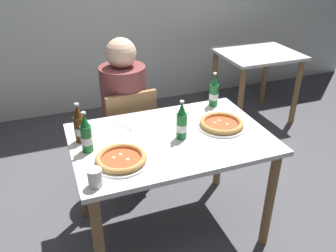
{
  "coord_description": "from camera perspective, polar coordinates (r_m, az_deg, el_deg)",
  "views": [
    {
      "loc": [
        -0.66,
        -1.73,
        1.84
      ],
      "look_at": [
        0.0,
        0.05,
        0.8
      ],
      "focal_mm": 37.6,
      "sensor_mm": 36.0,
      "label": 1
    }
  ],
  "objects": [
    {
      "name": "ground_plane",
      "position": [
        2.61,
        0.4,
        -16.12
      ],
      "size": [
        8.0,
        8.0,
        0.0
      ],
      "primitive_type": "plane",
      "color": "#4C4C51"
    },
    {
      "name": "dining_table_main",
      "position": [
        2.21,
        0.46,
        -4.33
      ],
      "size": [
        1.2,
        0.8,
        0.75
      ],
      "color": "silver",
      "rests_on": "ground_plane"
    },
    {
      "name": "chair_behind_table",
      "position": [
        2.76,
        -6.44,
        -0.99
      ],
      "size": [
        0.43,
        0.43,
        0.85
      ],
      "rotation": [
        0.0,
        0.0,
        3.23
      ],
      "color": "olive",
      "rests_on": "ground_plane"
    },
    {
      "name": "diner_seated",
      "position": [
        2.75,
        -6.94,
        1.31
      ],
      "size": [
        0.34,
        0.34,
        1.21
      ],
      "color": "#2D3342",
      "rests_on": "ground_plane"
    },
    {
      "name": "dining_table_background",
      "position": [
        3.93,
        14.12,
        9.33
      ],
      "size": [
        0.8,
        0.7,
        0.75
      ],
      "color": "silver",
      "rests_on": "ground_plane"
    },
    {
      "name": "pizza_margherita_near",
      "position": [
        1.92,
        -7.6,
        -5.34
      ],
      "size": [
        0.3,
        0.3,
        0.04
      ],
      "color": "white",
      "rests_on": "dining_table_main"
    },
    {
      "name": "pizza_marinara_far",
      "position": [
        2.27,
        8.66,
        0.34
      ],
      "size": [
        0.3,
        0.3,
        0.04
      ],
      "color": "white",
      "rests_on": "dining_table_main"
    },
    {
      "name": "beer_bottle_left",
      "position": [
        2.09,
        2.22,
        0.53
      ],
      "size": [
        0.07,
        0.07,
        0.25
      ],
      "color": "#196B2D",
      "rests_on": "dining_table_main"
    },
    {
      "name": "beer_bottle_center",
      "position": [
        2.12,
        -14.18,
        0.05
      ],
      "size": [
        0.07,
        0.07,
        0.25
      ],
      "color": "#512D0F",
      "rests_on": "dining_table_main"
    },
    {
      "name": "beer_bottle_right",
      "position": [
        2.53,
        7.44,
        5.49
      ],
      "size": [
        0.07,
        0.07,
        0.25
      ],
      "color": "#196B2D",
      "rests_on": "dining_table_main"
    },
    {
      "name": "beer_bottle_extra",
      "position": [
        2.01,
        -13.11,
        -1.43
      ],
      "size": [
        0.07,
        0.07,
        0.25
      ],
      "color": "#196B2D",
      "rests_on": "dining_table_main"
    },
    {
      "name": "napkin_with_cutlery",
      "position": [
        2.28,
        -8.07,
        0.0
      ],
      "size": [
        0.23,
        0.23,
        0.01
      ],
      "color": "white",
      "rests_on": "dining_table_main"
    },
    {
      "name": "paper_cup",
      "position": [
        1.76,
        -11.73,
        -8.21
      ],
      "size": [
        0.07,
        0.07,
        0.09
      ],
      "primitive_type": "cylinder",
      "color": "white",
      "rests_on": "dining_table_main"
    }
  ]
}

